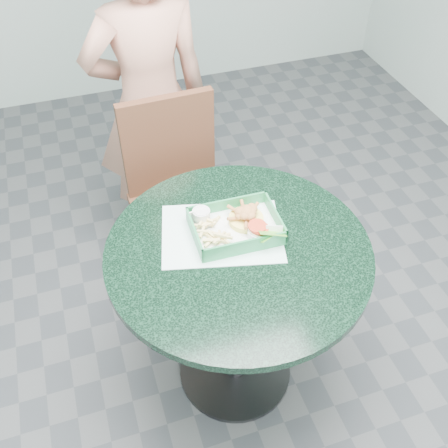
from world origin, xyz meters
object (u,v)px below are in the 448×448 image
object	(u,v)px
cafe_table	(237,285)
diner_person	(150,99)
sauce_ramekin	(201,219)
crab_sandwich	(246,219)
food_basket	(235,233)
dining_chair	(177,188)

from	to	relation	value
cafe_table	diner_person	size ratio (longest dim) A/B	0.55
sauce_ramekin	diner_person	bearing A→B (deg)	89.71
cafe_table	diner_person	distance (m)	0.99
crab_sandwich	sauce_ramekin	distance (m)	0.15
diner_person	food_basket	size ratio (longest dim) A/B	5.49
diner_person	crab_sandwich	xyz separation A→B (m)	(0.14, -0.87, 0.01)
cafe_table	crab_sandwich	world-z (taller)	crab_sandwich
cafe_table	crab_sandwich	xyz separation A→B (m)	(0.06, 0.10, 0.22)
dining_chair	diner_person	world-z (taller)	diner_person
cafe_table	sauce_ramekin	xyz separation A→B (m)	(-0.08, 0.14, 0.22)
dining_chair	food_basket	bearing A→B (deg)	-84.91
diner_person	crab_sandwich	size ratio (longest dim) A/B	13.41
food_basket	crab_sandwich	xyz separation A→B (m)	(0.04, 0.02, 0.03)
dining_chair	food_basket	size ratio (longest dim) A/B	3.22
cafe_table	food_basket	xyz separation A→B (m)	(0.01, 0.07, 0.19)
crab_sandwich	sauce_ramekin	bearing A→B (deg)	161.91
diner_person	sauce_ramekin	size ratio (longest dim) A/B	26.36
dining_chair	crab_sandwich	size ratio (longest dim) A/B	7.87
food_basket	sauce_ramekin	bearing A→B (deg)	144.70
cafe_table	dining_chair	size ratio (longest dim) A/B	0.95
diner_person	crab_sandwich	bearing A→B (deg)	94.62
dining_chair	sauce_ramekin	world-z (taller)	dining_chair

